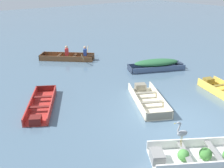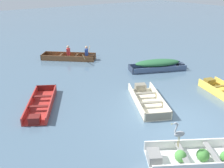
{
  "view_description": "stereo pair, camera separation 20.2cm",
  "coord_description": "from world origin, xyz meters",
  "px_view_note": "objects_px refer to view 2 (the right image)",
  "views": [
    {
      "loc": [
        -6.66,
        -4.9,
        4.91
      ],
      "look_at": [
        -0.26,
        3.72,
        0.35
      ],
      "focal_mm": 40.0,
      "sensor_mm": 36.0,
      "label": 1
    },
    {
      "loc": [
        -6.5,
        -5.02,
        4.91
      ],
      "look_at": [
        -0.26,
        3.72,
        0.35
      ],
      "focal_mm": 40.0,
      "sensor_mm": 36.0,
      "label": 2
    }
  ],
  "objects_px": {
    "dinghy_white_foreground": "(195,157)",
    "skiff_slate_blue_far_moored": "(158,64)",
    "skiff_cream_near_moored": "(147,99)",
    "skiff_yellow_outer_moored": "(223,91)",
    "heron_on_dinghy": "(179,133)",
    "skiff_red_mid_moored": "(41,105)",
    "rowboat_wooden_brown_with_crew": "(72,57)"
  },
  "relations": [
    {
      "from": "skiff_cream_near_moored",
      "to": "skiff_yellow_outer_moored",
      "type": "distance_m",
      "value": 3.69
    },
    {
      "from": "dinghy_white_foreground",
      "to": "skiff_slate_blue_far_moored",
      "type": "height_order",
      "value": "skiff_slate_blue_far_moored"
    },
    {
      "from": "dinghy_white_foreground",
      "to": "heron_on_dinghy",
      "type": "bearing_deg",
      "value": 132.49
    },
    {
      "from": "heron_on_dinghy",
      "to": "skiff_red_mid_moored",
      "type": "bearing_deg",
      "value": 111.53
    },
    {
      "from": "skiff_red_mid_moored",
      "to": "skiff_yellow_outer_moored",
      "type": "xyz_separation_m",
      "value": [
        7.31,
        -3.59,
        0.02
      ]
    },
    {
      "from": "rowboat_wooden_brown_with_crew",
      "to": "heron_on_dinghy",
      "type": "relative_size",
      "value": 3.92
    },
    {
      "from": "rowboat_wooden_brown_with_crew",
      "to": "skiff_slate_blue_far_moored",
      "type": "bearing_deg",
      "value": -56.89
    },
    {
      "from": "rowboat_wooden_brown_with_crew",
      "to": "skiff_cream_near_moored",
      "type": "bearing_deg",
      "value": -91.57
    },
    {
      "from": "rowboat_wooden_brown_with_crew",
      "to": "skiff_red_mid_moored",
      "type": "bearing_deg",
      "value": -128.08
    },
    {
      "from": "dinghy_white_foreground",
      "to": "skiff_yellow_outer_moored",
      "type": "bearing_deg",
      "value": 23.79
    },
    {
      "from": "rowboat_wooden_brown_with_crew",
      "to": "dinghy_white_foreground",
      "type": "bearing_deg",
      "value": -98.59
    },
    {
      "from": "rowboat_wooden_brown_with_crew",
      "to": "skiff_yellow_outer_moored",
      "type": "bearing_deg",
      "value": -70.15
    },
    {
      "from": "skiff_cream_near_moored",
      "to": "skiff_red_mid_moored",
      "type": "distance_m",
      "value": 4.46
    },
    {
      "from": "skiff_cream_near_moored",
      "to": "skiff_slate_blue_far_moored",
      "type": "xyz_separation_m",
      "value": [
        3.3,
        2.64,
        0.23
      ]
    },
    {
      "from": "skiff_cream_near_moored",
      "to": "skiff_red_mid_moored",
      "type": "relative_size",
      "value": 1.0
    },
    {
      "from": "skiff_red_mid_moored",
      "to": "skiff_yellow_outer_moored",
      "type": "relative_size",
      "value": 1.1
    },
    {
      "from": "skiff_yellow_outer_moored",
      "to": "skiff_cream_near_moored",
      "type": "bearing_deg",
      "value": 156.86
    },
    {
      "from": "skiff_cream_near_moored",
      "to": "skiff_red_mid_moored",
      "type": "bearing_deg",
      "value": 151.34
    },
    {
      "from": "rowboat_wooden_brown_with_crew",
      "to": "heron_on_dinghy",
      "type": "bearing_deg",
      "value": -100.71
    },
    {
      "from": "dinghy_white_foreground",
      "to": "heron_on_dinghy",
      "type": "xyz_separation_m",
      "value": [
        -0.35,
        0.38,
        0.73
      ]
    },
    {
      "from": "dinghy_white_foreground",
      "to": "skiff_slate_blue_far_moored",
      "type": "bearing_deg",
      "value": 52.65
    },
    {
      "from": "skiff_red_mid_moored",
      "to": "heron_on_dinghy",
      "type": "xyz_separation_m",
      "value": [
        2.11,
        -5.35,
        0.77
      ]
    },
    {
      "from": "heron_on_dinghy",
      "to": "dinghy_white_foreground",
      "type": "bearing_deg",
      "value": -47.51
    },
    {
      "from": "skiff_cream_near_moored",
      "to": "skiff_slate_blue_far_moored",
      "type": "distance_m",
      "value": 4.23
    },
    {
      "from": "skiff_cream_near_moored",
      "to": "heron_on_dinghy",
      "type": "xyz_separation_m",
      "value": [
        -1.8,
        -3.21,
        0.76
      ]
    },
    {
      "from": "dinghy_white_foreground",
      "to": "heron_on_dinghy",
      "type": "height_order",
      "value": "heron_on_dinghy"
    },
    {
      "from": "dinghy_white_foreground",
      "to": "skiff_cream_near_moored",
      "type": "bearing_deg",
      "value": 67.92
    },
    {
      "from": "heron_on_dinghy",
      "to": "skiff_slate_blue_far_moored",
      "type": "bearing_deg",
      "value": 48.91
    },
    {
      "from": "skiff_cream_near_moored",
      "to": "skiff_yellow_outer_moored",
      "type": "relative_size",
      "value": 1.11
    },
    {
      "from": "skiff_yellow_outer_moored",
      "to": "heron_on_dinghy",
      "type": "bearing_deg",
      "value": -161.29
    },
    {
      "from": "skiff_slate_blue_far_moored",
      "to": "heron_on_dinghy",
      "type": "xyz_separation_m",
      "value": [
        -5.1,
        -5.85,
        0.53
      ]
    },
    {
      "from": "skiff_red_mid_moored",
      "to": "heron_on_dinghy",
      "type": "relative_size",
      "value": 3.68
    }
  ]
}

